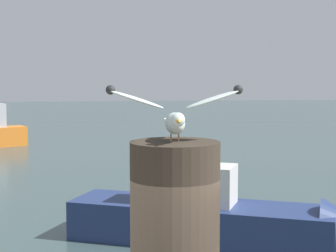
{
  "coord_description": "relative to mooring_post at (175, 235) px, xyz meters",
  "views": [
    {
      "loc": [
        0.6,
        -2.96,
        2.98
      ],
      "look_at": [
        0.97,
        -0.14,
        2.72
      ],
      "focal_mm": 60.58,
      "sensor_mm": 36.0,
      "label": 1
    }
  ],
  "objects": [
    {
      "name": "boat_navy",
      "position": [
        1.95,
        6.88,
        -1.77
      ],
      "size": [
        5.46,
        3.36,
        1.56
      ],
      "color": "navy",
      "rests_on": "ground_plane"
    },
    {
      "name": "seagull",
      "position": [
        -0.0,
        -0.0,
        0.57
      ],
      "size": [
        0.63,
        0.39,
        0.26
      ],
      "color": "tan",
      "rests_on": "mooring_post"
    },
    {
      "name": "mooring_post",
      "position": [
        0.0,
        0.0,
        0.0
      ],
      "size": [
        0.42,
        0.42,
        0.88
      ],
      "primitive_type": "cylinder",
      "color": "#382D23",
      "rests_on": "harbor_quay"
    }
  ]
}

